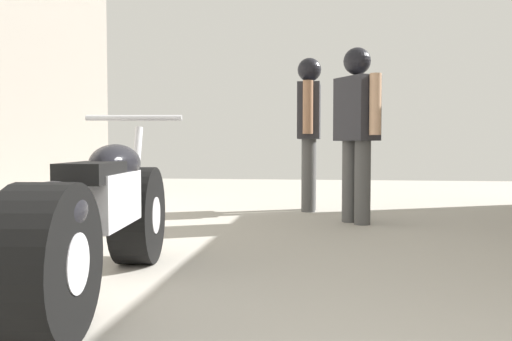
% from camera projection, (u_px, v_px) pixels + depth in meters
% --- Properties ---
extents(ground_plane, '(16.85, 16.85, 0.00)m').
position_uv_depth(ground_plane, '(313.00, 255.00, 3.78)').
color(ground_plane, '#A8A399').
extents(motorcycle_maroon_cruiser, '(0.62, 2.09, 0.97)m').
position_uv_depth(motorcycle_maroon_cruiser, '(101.00, 219.00, 2.75)').
color(motorcycle_maroon_cruiser, black).
rests_on(motorcycle_maroon_cruiser, ground_plane).
extents(mechanic_in_blue, '(0.28, 0.71, 1.82)m').
position_uv_depth(mechanic_in_blue, '(309.00, 120.00, 6.32)').
color(mechanic_in_blue, '#4C4C4C').
rests_on(mechanic_in_blue, ground_plane).
extents(mechanic_with_helmet, '(0.48, 0.63, 1.75)m').
position_uv_depth(mechanic_with_helmet, '(357.00, 119.00, 5.29)').
color(mechanic_with_helmet, '#4C4C4C').
rests_on(mechanic_with_helmet, ground_plane).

